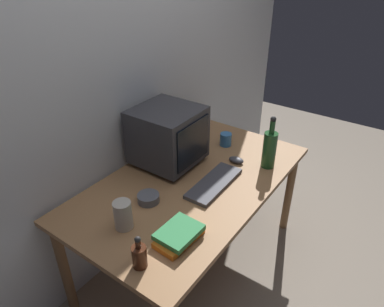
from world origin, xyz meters
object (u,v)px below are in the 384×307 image
keyboard (214,183)px  book_stack (179,235)px  mug (226,139)px  cd_spindle (148,198)px  computer_mouse (236,160)px  crt_monitor (168,136)px  bottle_short (139,255)px  bottle_tall (270,148)px  metal_canister (123,215)px

keyboard → book_stack: 0.48m
book_stack → mug: bearing=17.5°
cd_spindle → computer_mouse: bearing=-17.0°
keyboard → crt_monitor: bearing=82.3°
mug → bottle_short: bearing=-167.7°
computer_mouse → bottle_tall: bottle_tall is taller
keyboard → metal_canister: bearing=161.2°
crt_monitor → computer_mouse: size_ratio=3.92×
bottle_tall → mug: bearing=76.6°
mug → cd_spindle: (-0.79, 0.02, -0.02)m
crt_monitor → computer_mouse: (0.25, -0.35, -0.17)m
computer_mouse → book_stack: bearing=-174.9°
bottle_short → mug: 1.17m
bottle_tall → mug: bottle_tall is taller
bottle_tall → book_stack: bearing=175.6°
computer_mouse → bottle_short: (-0.99, -0.08, 0.04)m
crt_monitor → book_stack: (-0.51, -0.47, -0.16)m
mug → crt_monitor: bearing=156.3°
crt_monitor → bottle_short: 0.86m
computer_mouse → bottle_tall: (0.08, -0.18, 0.11)m
keyboard → computer_mouse: 0.29m
bottle_tall → metal_canister: (-0.93, 0.34, -0.05)m
keyboard → book_stack: (-0.47, -0.10, 0.02)m
bottle_tall → metal_canister: size_ratio=2.30×
keyboard → computer_mouse: (0.29, 0.02, 0.01)m
cd_spindle → metal_canister: metal_canister is taller
crt_monitor → book_stack: 0.72m
crt_monitor → bottle_short: crt_monitor is taller
cd_spindle → metal_canister: 0.23m
mug → keyboard: bearing=-157.2°
bottle_tall → cd_spindle: 0.81m
computer_mouse → mug: 0.24m
bottle_short → bottle_tall: bearing=-5.8°
bottle_tall → mug: 0.38m
crt_monitor → bottle_short: (-0.73, -0.43, -0.13)m
bottle_short → mug: (1.15, 0.25, -0.02)m
mug → metal_canister: metal_canister is taller
crt_monitor → bottle_short: size_ratio=2.33×
keyboard → cd_spindle: (-0.34, 0.21, 0.01)m
bottle_short → cd_spindle: (0.36, 0.27, -0.04)m
bottle_tall → book_stack: 0.85m
crt_monitor → mug: 0.47m
computer_mouse → bottle_tall: 0.23m
book_stack → cd_spindle: (0.13, 0.31, -0.01)m
computer_mouse → metal_canister: 0.87m
crt_monitor → cd_spindle: bearing=-156.8°
crt_monitor → bottle_short: bearing=-149.6°
keyboard → bottle_tall: 0.42m
bottle_short → metal_canister: bearing=59.6°
computer_mouse → cd_spindle: bearing=159.4°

